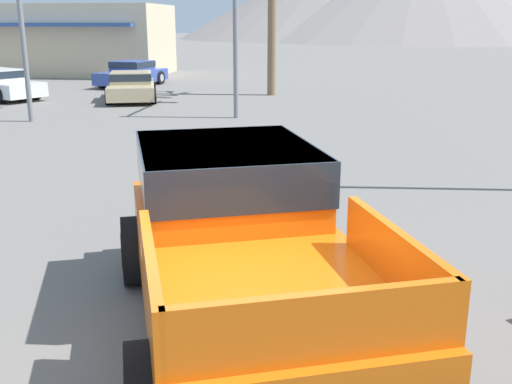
# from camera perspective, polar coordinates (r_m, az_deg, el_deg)

# --- Properties ---
(ground_plane) EXTENTS (320.00, 320.00, 0.00)m
(ground_plane) POSITION_cam_1_polar(r_m,az_deg,el_deg) (6.10, -2.41, -15.01)
(ground_plane) COLOR slate
(orange_pickup_truck) EXTENTS (3.64, 5.56, 1.81)m
(orange_pickup_truck) POSITION_cam_1_polar(r_m,az_deg,el_deg) (6.35, -1.87, -3.37)
(orange_pickup_truck) COLOR orange
(orange_pickup_truck) RESTS_ON ground_plane
(parked_car_blue) EXTENTS (2.72, 4.52, 1.24)m
(parked_car_blue) POSITION_cam_1_polar(r_m,az_deg,el_deg) (31.11, -11.73, 11.01)
(parked_car_blue) COLOR #334C9E
(parked_car_blue) RESTS_ON ground_plane
(parked_car_tan) EXTENTS (2.97, 4.63, 1.16)m
(parked_car_tan) POSITION_cam_1_polar(r_m,az_deg,el_deg) (25.43, -11.77, 9.88)
(parked_car_tan) COLOR tan
(parked_car_tan) RESTS_ON ground_plane
(traffic_light_main) EXTENTS (0.38, 4.34, 5.46)m
(traffic_light_main) POSITION_cam_1_polar(r_m,az_deg,el_deg) (21.79, -1.24, 17.85)
(traffic_light_main) COLOR slate
(traffic_light_main) RESTS_ON ground_plane
(traffic_light_crosswalk) EXTENTS (0.38, 3.59, 5.11)m
(traffic_light_crosswalk) POSITION_cam_1_polar(r_m,az_deg,el_deg) (21.94, -19.75, 16.24)
(traffic_light_crosswalk) COLOR slate
(traffic_light_crosswalk) RESTS_ON ground_plane
(storefront_building) EXTENTS (13.99, 6.85, 4.10)m
(storefront_building) POSITION_cam_1_polar(r_m,az_deg,el_deg) (39.85, -18.87, 13.58)
(storefront_building) COLOR beige
(storefront_building) RESTS_ON ground_plane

